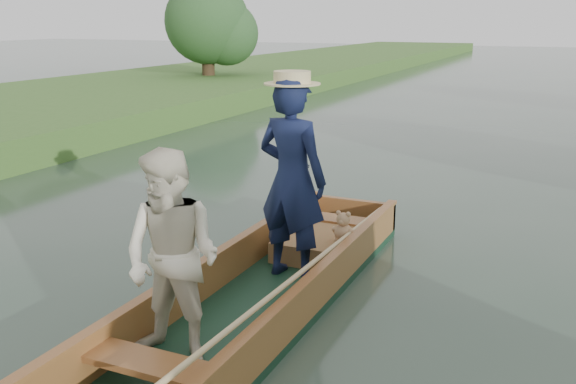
% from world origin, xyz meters
% --- Properties ---
extents(ground, '(120.00, 120.00, 0.00)m').
position_xyz_m(ground, '(0.00, 0.00, 0.00)').
color(ground, '#283D30').
rests_on(ground, ground).
extents(punt, '(1.12, 5.00, 2.05)m').
position_xyz_m(punt, '(-0.02, -0.06, 0.64)').
color(punt, '#133220').
rests_on(punt, ground).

